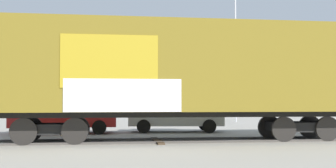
{
  "coord_description": "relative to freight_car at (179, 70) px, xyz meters",
  "views": [
    {
      "loc": [
        -3.07,
        -15.96,
        1.48
      ],
      "look_at": [
        0.41,
        1.0,
        2.16
      ],
      "focal_mm": 47.27,
      "sensor_mm": 36.0,
      "label": 1
    }
  ],
  "objects": [
    {
      "name": "flagpole",
      "position": [
        7.65,
        13.7,
        4.01
      ],
      "size": [
        1.46,
        1.01,
        10.14
      ],
      "color": "silver",
      "rests_on": "ground_plane"
    },
    {
      "name": "parked_car_red",
      "position": [
        -4.39,
        4.91,
        -1.8
      ],
      "size": [
        4.72,
        2.06,
        1.66
      ],
      "color": "#B21E1E",
      "rests_on": "ground_plane"
    },
    {
      "name": "track",
      "position": [
        -0.54,
        0.04,
        -2.6
      ],
      "size": [
        59.98,
        5.3,
        0.08
      ],
      "color": "#4C4742",
      "rests_on": "ground_plane"
    },
    {
      "name": "freight_car",
      "position": [
        0.0,
        0.0,
        0.0
      ],
      "size": [
        14.73,
        3.81,
        4.58
      ],
      "color": "olive",
      "rests_on": "ground_plane"
    },
    {
      "name": "parked_car_silver",
      "position": [
        0.93,
        4.9,
        -1.77
      ],
      "size": [
        4.71,
        2.5,
        1.72
      ],
      "color": "#B7BABF",
      "rests_on": "ground_plane"
    },
    {
      "name": "hillside",
      "position": [
        -0.75,
        65.98,
        1.79
      ],
      "size": [
        118.24,
        37.13,
        13.68
      ],
      "color": "silver",
      "rests_on": "ground_plane"
    },
    {
      "name": "ground_plane",
      "position": [
        -0.63,
        0.0,
        -2.64
      ],
      "size": [
        260.0,
        260.0,
        0.0
      ],
      "primitive_type": "plane",
      "color": "gray"
    }
  ]
}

